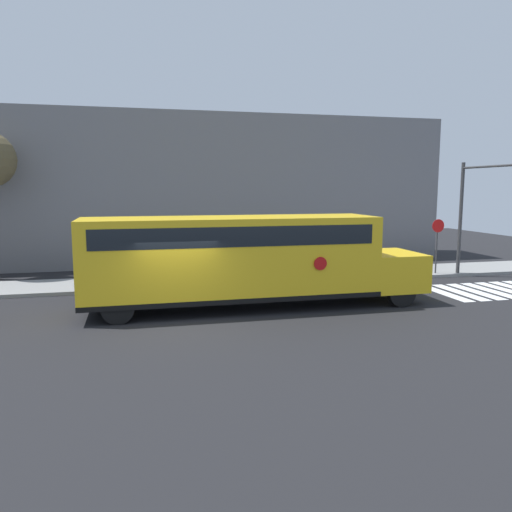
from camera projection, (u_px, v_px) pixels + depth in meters
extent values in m
plane|color=black|center=(179.00, 323.00, 15.27)|extent=(60.00, 60.00, 0.00)
cube|color=gray|center=(166.00, 282.00, 21.52)|extent=(44.00, 3.00, 0.15)
cube|color=slate|center=(157.00, 190.00, 27.24)|extent=(32.00, 4.00, 8.02)
cube|color=white|center=(444.00, 293.00, 19.66)|extent=(0.50, 3.20, 0.01)
cube|color=white|center=(460.00, 292.00, 19.82)|extent=(0.50, 3.20, 0.01)
cube|color=white|center=(475.00, 291.00, 19.98)|extent=(0.50, 3.20, 0.01)
cube|color=white|center=(490.00, 290.00, 20.15)|extent=(0.50, 3.20, 0.01)
cube|color=white|center=(505.00, 290.00, 20.31)|extent=(0.50, 3.20, 0.01)
cube|color=yellow|center=(231.00, 257.00, 16.89)|extent=(9.87, 2.50, 2.70)
cube|color=yellow|center=(389.00, 270.00, 18.36)|extent=(1.96, 2.50, 1.33)
cube|color=black|center=(232.00, 294.00, 17.06)|extent=(9.87, 2.54, 0.16)
cube|color=black|center=(231.00, 233.00, 16.78)|extent=(9.08, 2.53, 0.64)
cylinder|color=red|center=(320.00, 264.00, 16.30)|extent=(0.44, 0.02, 0.44)
cylinder|color=black|center=(373.00, 281.00, 19.46)|extent=(1.00, 0.30, 1.00)
cylinder|color=black|center=(401.00, 292.00, 17.38)|extent=(1.00, 0.30, 1.00)
cylinder|color=black|center=(120.00, 293.00, 17.24)|extent=(1.00, 0.30, 1.00)
cylinder|color=black|center=(118.00, 308.00, 15.16)|extent=(1.00, 0.30, 1.00)
cylinder|color=#38383A|center=(436.00, 251.00, 23.26)|extent=(0.07, 0.07, 2.40)
cylinder|color=red|center=(438.00, 226.00, 23.06)|extent=(0.61, 0.03, 0.61)
cylinder|color=#38383A|center=(460.00, 220.00, 23.09)|extent=(0.16, 0.16, 5.27)
cylinder|color=#38383A|center=(491.00, 166.00, 21.02)|extent=(0.10, 3.63, 0.10)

